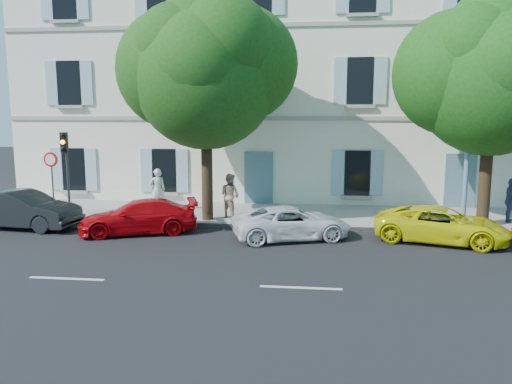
# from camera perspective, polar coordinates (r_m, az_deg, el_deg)

# --- Properties ---
(ground) EXTENTS (90.00, 90.00, 0.00)m
(ground) POSITION_cam_1_polar(r_m,az_deg,el_deg) (16.22, 5.51, -6.09)
(ground) COLOR black
(sidewalk) EXTENTS (36.00, 4.50, 0.15)m
(sidewalk) POSITION_cam_1_polar(r_m,az_deg,el_deg) (20.54, 5.75, -2.69)
(sidewalk) COLOR #A09E96
(sidewalk) RESTS_ON ground
(kerb) EXTENTS (36.00, 0.16, 0.16)m
(kerb) POSITION_cam_1_polar(r_m,az_deg,el_deg) (18.42, 5.65, -4.02)
(kerb) COLOR #9E998E
(kerb) RESTS_ON ground
(building) EXTENTS (28.00, 7.00, 12.00)m
(building) POSITION_cam_1_polar(r_m,az_deg,el_deg) (25.94, 6.16, 12.86)
(building) COLOR white
(building) RESTS_ON ground
(car_dark_sedan) EXTENTS (4.37, 1.93, 1.40)m
(car_dark_sedan) POSITION_cam_1_polar(r_m,az_deg,el_deg) (20.30, -25.11, -1.84)
(car_dark_sedan) COLOR black
(car_dark_sedan) RESTS_ON ground
(car_red_coupe) EXTENTS (4.42, 2.92, 1.19)m
(car_red_coupe) POSITION_cam_1_polar(r_m,az_deg,el_deg) (18.12, -13.28, -2.77)
(car_red_coupe) COLOR #B4050B
(car_red_coupe) RESTS_ON ground
(car_white_coupe) EXTENTS (4.35, 2.98, 1.11)m
(car_white_coupe) POSITION_cam_1_polar(r_m,az_deg,el_deg) (16.90, 4.09, -3.54)
(car_white_coupe) COLOR white
(car_white_coupe) RESTS_ON ground
(car_yellow_supercar) EXTENTS (4.62, 3.07, 1.18)m
(car_yellow_supercar) POSITION_cam_1_polar(r_m,az_deg,el_deg) (17.53, 20.43, -3.51)
(car_yellow_supercar) COLOR yellow
(car_yellow_supercar) RESTS_ON ground
(tree_left) EXTENTS (5.40, 5.40, 8.37)m
(tree_left) POSITION_cam_1_polar(r_m,az_deg,el_deg) (19.07, -5.79, 12.91)
(tree_left) COLOR #3A2819
(tree_left) RESTS_ON sidewalk
(tree_right) EXTENTS (5.22, 5.22, 8.05)m
(tree_right) POSITION_cam_1_polar(r_m,az_deg,el_deg) (19.57, 25.37, 11.36)
(tree_right) COLOR #3A2819
(tree_right) RESTS_ON sidewalk
(traffic_light) EXTENTS (0.28, 0.38, 3.33)m
(traffic_light) POSITION_cam_1_polar(r_m,az_deg,el_deg) (20.99, -20.95, 3.88)
(traffic_light) COLOR #383A3D
(traffic_light) RESTS_ON sidewalk
(road_sign) EXTENTS (0.59, 0.10, 2.55)m
(road_sign) POSITION_cam_1_polar(r_m,az_deg,el_deg) (21.35, -22.33, 2.33)
(road_sign) COLOR #383A3D
(road_sign) RESTS_ON sidewalk
(street_lamp) EXTENTS (0.33, 1.82, 8.53)m
(street_lamp) POSITION_cam_1_polar(r_m,az_deg,el_deg) (19.10, 23.54, 10.56)
(street_lamp) COLOR #7293BF
(street_lamp) RESTS_ON sidewalk
(pedestrian_a) EXTENTS (0.78, 0.69, 1.80)m
(pedestrian_a) POSITION_cam_1_polar(r_m,az_deg,el_deg) (21.19, -11.20, 0.22)
(pedestrian_a) COLOR silver
(pedestrian_a) RESTS_ON sidewalk
(pedestrian_b) EXTENTS (1.06, 1.00, 1.74)m
(pedestrian_b) POSITION_cam_1_polar(r_m,az_deg,el_deg) (19.61, -3.00, -0.41)
(pedestrian_b) COLOR tan
(pedestrian_b) RESTS_ON sidewalk
(pedestrian_c) EXTENTS (0.51, 1.02, 1.68)m
(pedestrian_c) POSITION_cam_1_polar(r_m,az_deg,el_deg) (20.92, 27.09, -0.88)
(pedestrian_c) COLOR #43517B
(pedestrian_c) RESTS_ON sidewalk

